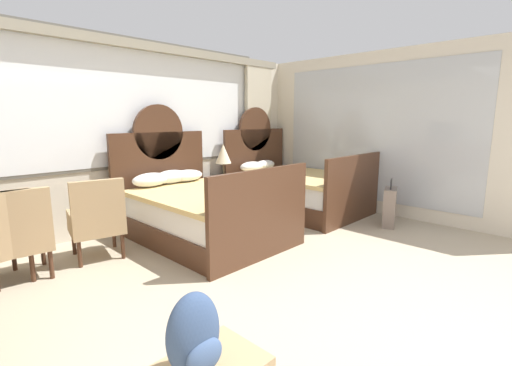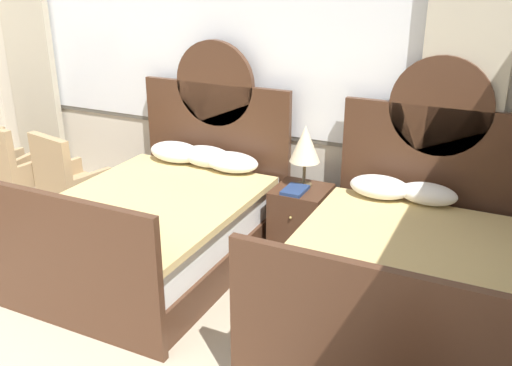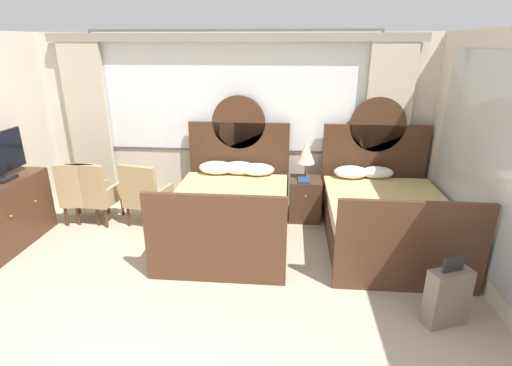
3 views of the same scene
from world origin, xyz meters
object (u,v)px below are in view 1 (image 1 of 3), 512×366
Objects in this scene: armchair_by_window_centre at (19,234)px; suitcase_on_floor at (390,207)px; backpack_on_bench at (195,336)px; bed_near_mirror at (296,189)px; armchair_by_window_left at (97,219)px; nightstand_between_beds at (227,196)px; bed_near_window at (201,210)px; table_lamp_on_nightstand at (223,154)px; book_on_nightstand at (229,177)px.

armchair_by_window_centre is 4.74m from suitcase_on_floor.
armchair_by_window_centre is 1.32× the size of suitcase_on_floor.
bed_near_mirror is at bearing 32.18° from backpack_on_bench.
backpack_on_bench is (-0.72, -2.83, 0.17)m from armchair_by_window_left.
suitcase_on_floor is (1.27, -2.27, -0.02)m from nightstand_between_beds.
armchair_by_window_left is (-1.29, 0.25, 0.09)m from bed_near_window.
armchair_by_window_centre is (-2.05, 0.25, 0.09)m from bed_near_window.
table_lamp_on_nightstand is 0.58× the size of armchair_by_window_centre.
armchair_by_window_centre is at bearing -172.47° from nightstand_between_beds.
backpack_on_bench is 0.55× the size of suitcase_on_floor.
nightstand_between_beds is 0.88× the size of suitcase_on_floor.
armchair_by_window_left reaches higher than suitcase_on_floor.
table_lamp_on_nightstand is at bearing 144.45° from bed_near_mirror.
bed_near_mirror is 4.13m from armchair_by_window_centre.
bed_near_window reaches higher than nightstand_between_beds.
nightstand_between_beds is 0.67× the size of armchair_by_window_left.
armchair_by_window_left reaches higher than nightstand_between_beds.
armchair_by_window_centre is 2.41× the size of backpack_on_bench.
armchair_by_window_centre is at bearing -179.89° from armchair_by_window_left.
bed_near_window reaches higher than suitcase_on_floor.
book_on_nightstand is 0.36× the size of suitcase_on_floor.
bed_near_mirror is 2.28× the size of armchair_by_window_left.
backpack_on_bench is at bearing -167.29° from suitcase_on_floor.
bed_near_window is 1.23m from nightstand_between_beds.
bed_near_mirror reaches higher than suitcase_on_floor.
nightstand_between_beds is at bearing 46.81° from backpack_on_bench.
bed_near_window is 2.28× the size of armchair_by_window_centre.
bed_near_mirror is 3.00× the size of suitcase_on_floor.
book_on_nightstand is 2.55m from suitcase_on_floor.
backpack_on_bench is at bearing -133.78° from book_on_nightstand.
bed_near_window is at bearing -144.83° from table_lamp_on_nightstand.
book_on_nightstand is (-1.06, 0.58, 0.27)m from bed_near_mirror.
bed_near_mirror reaches higher than table_lamp_on_nightstand.
book_on_nightstand is at bearing 120.71° from suitcase_on_floor.
bed_near_window is 2.07m from bed_near_mirror.
armchair_by_window_centre is 2.84m from backpack_on_bench.
nightstand_between_beds is at bearing 119.18° from suitcase_on_floor.
suitcase_on_floor is (3.59, -1.86, -0.19)m from armchair_by_window_left.
backpack_on_bench is (-3.03, -3.30, -0.37)m from table_lamp_on_nightstand.
bed_near_mirror is at bearing -28.87° from book_on_nightstand.
backpack_on_bench is (-4.07, -2.56, 0.27)m from bed_near_mirror.
armchair_by_window_centre is at bearing 172.99° from bed_near_window.
table_lamp_on_nightstand reaches higher than backpack_on_bench.
table_lamp_on_nightstand is 1.40× the size of backpack_on_bench.
bed_near_window is at bearing -11.16° from armchair_by_window_left.
table_lamp_on_nightstand is (-0.01, 0.07, 0.70)m from nightstand_between_beds.
suitcase_on_floor is at bearing -60.82° from nightstand_between_beds.
bed_near_window is 1.32m from armchair_by_window_left.
bed_near_mirror is 2.28× the size of armchair_by_window_centre.
bed_near_mirror is 4.82m from backpack_on_bench.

